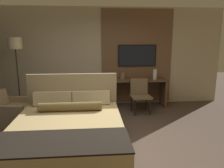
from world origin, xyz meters
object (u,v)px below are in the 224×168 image
object	(u,v)px
desk	(138,88)
vase_tall	(155,74)
tv	(137,56)
floor_lamp	(16,50)
desk_chair	(140,93)
vase_short	(123,76)
armchair_by_window	(12,114)
bed	(69,133)
book	(138,79)

from	to	relation	value
desk	vase_tall	world-z (taller)	vase_tall
tv	floor_lamp	world-z (taller)	floor_lamp
desk_chair	vase_short	world-z (taller)	vase_short
vase_tall	vase_short	xyz separation A→B (m)	(-0.89, 0.17, -0.06)
armchair_by_window	floor_lamp	distance (m)	1.60
floor_lamp	vase_short	world-z (taller)	floor_lamp
vase_tall	bed	bearing A→B (deg)	-132.56
book	vase_tall	bearing A→B (deg)	-10.59
desk	tv	size ratio (longest dim) A/B	1.40
vase_tall	floor_lamp	bearing A→B (deg)	-175.78
tv	vase_short	bearing A→B (deg)	-157.84
desk_chair	vase_short	distance (m)	0.79
vase_short	tv	bearing A→B (deg)	22.16
armchair_by_window	bed	bearing A→B (deg)	-126.50
desk	armchair_by_window	xyz separation A→B (m)	(-3.14, -1.17, -0.26)
vase_tall	desk	bearing A→B (deg)	165.74
bed	desk_chair	size ratio (longest dim) A/B	2.55
bed	desk	bearing A→B (deg)	55.19
desk	floor_lamp	bearing A→B (deg)	-173.16
tv	book	xyz separation A→B (m)	(-0.02, -0.26, -0.63)
floor_lamp	vase_tall	world-z (taller)	floor_lamp
tv	armchair_by_window	xyz separation A→B (m)	(-3.14, -1.41, -1.17)
tv	bed	bearing A→B (deg)	-122.40
desk	vase_short	distance (m)	0.57
bed	vase_tall	xyz separation A→B (m)	(2.17, 2.37, 0.60)
desk_chair	book	world-z (taller)	desk_chair
desk	vase_tall	xyz separation A→B (m)	(0.45, -0.11, 0.41)
armchair_by_window	vase_short	world-z (taller)	vase_short
floor_lamp	vase_tall	bearing A→B (deg)	4.22
floor_lamp	vase_tall	size ratio (longest dim) A/B	6.93
armchair_by_window	vase_short	size ratio (longest dim) A/B	5.20
vase_short	book	bearing A→B (deg)	-11.23
tv	vase_short	world-z (taller)	tv
bed	armchair_by_window	size ratio (longest dim) A/B	2.53
desk	tv	bearing A→B (deg)	90.00
bed	floor_lamp	distance (m)	2.88
desk	floor_lamp	size ratio (longest dim) A/B	0.79
tv	vase_short	distance (m)	0.73
bed	desk_chair	distance (m)	2.56
desk	desk_chair	world-z (taller)	desk_chair
armchair_by_window	floor_lamp	bearing A→B (deg)	10.50
desk_chair	desk	bearing A→B (deg)	80.18
tv	vase_tall	world-z (taller)	tv
desk_chair	book	bearing A→B (deg)	82.04
vase_tall	vase_short	distance (m)	0.91
vase_tall	vase_short	size ratio (longest dim) A/B	1.64
desk	tv	distance (m)	0.94
desk_chair	armchair_by_window	world-z (taller)	desk_chair
desk_chair	bed	bearing A→B (deg)	-134.16
armchair_by_window	vase_tall	distance (m)	3.80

